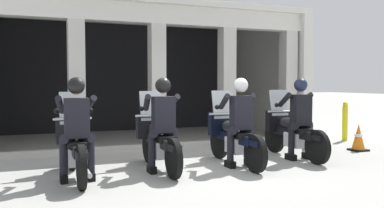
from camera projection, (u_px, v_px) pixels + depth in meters
ground_plane at (151, 143)px, 10.00m from camera, size 80.00×80.00×0.00m
station_building at (136, 60)px, 11.35m from camera, size 8.45×4.06×3.46m
kerb_strip at (164, 146)px, 9.17m from camera, size 7.95×0.24×0.12m
motorcycle_far_left at (75, 146)px, 6.42m from camera, size 0.62×2.04×1.35m
police_officer_far_left at (77, 120)px, 6.13m from camera, size 0.63×0.61×1.58m
motorcycle_center_left at (158, 140)px, 7.05m from camera, size 0.62×2.04×1.35m
police_officer_center_left at (163, 116)px, 6.77m from camera, size 0.63×0.61×1.58m
motorcycle_center_right at (233, 137)px, 7.48m from camera, size 0.62×2.04×1.35m
police_officer_center_right at (240, 114)px, 7.20m from camera, size 0.63×0.61×1.58m
motorcycle_far_right at (291, 132)px, 8.17m from camera, size 0.62×2.04×1.35m
police_officer_far_right at (300, 112)px, 7.88m from camera, size 0.63×0.61×1.58m
traffic_cone_flank at (358, 138)px, 8.92m from camera, size 0.34×0.34×0.59m
bollard_kerbside at (345, 121)px, 10.46m from camera, size 0.14×0.14×1.01m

